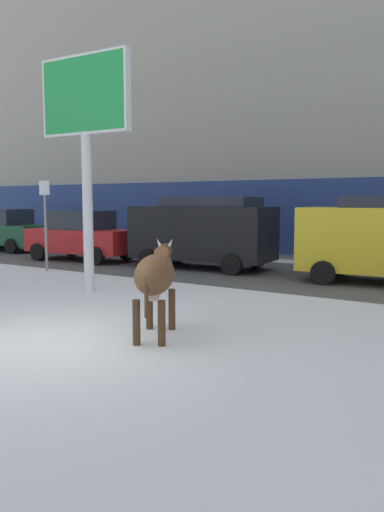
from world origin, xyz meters
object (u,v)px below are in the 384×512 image
Objects in this scene: cow_brown at (156,276)px; car_darkgreen_sedan at (5,230)px; billboard at (85,110)px; car_red_sedan at (82,236)px; car_black_van at (203,230)px; street_sign at (45,218)px; pedestrian_near_billboard at (167,233)px.

car_darkgreen_sedan reaches higher than cow_brown.
cow_brown is at bearing -31.46° from billboard.
car_black_van reaches higher than car_red_sedan.
car_black_van is at bearing -1.74° from car_darkgreen_sedan.
cow_brown is 0.34× the size of billboard.
car_red_sedan is at bearing -8.42° from car_darkgreen_sedan.
street_sign reaches higher than car_black_van.
cow_brown is 16.20m from car_darkgreen_sedan.
car_red_sedan is 1.53× the size of street_sign.
street_sign is (-3.76, 1.96, -2.64)m from billboard.
street_sign is at bearing -92.12° from pedestrian_near_billboard.
billboard is (-3.77, 2.31, 3.32)m from cow_brown.
billboard is 1.29× the size of car_red_sedan.
billboard is 7.54m from car_red_sedan.
cow_brown is 12.73m from pedestrian_near_billboard.
cow_brown is 11.09m from car_red_sedan.
car_red_sedan is 3.73m from pedestrian_near_billboard.
cow_brown is 1.09× the size of pedestrian_near_billboard.
car_darkgreen_sedan is at bearing 152.42° from street_sign.
car_darkgreen_sedan is 0.91× the size of car_black_van.
pedestrian_near_billboard is (1.34, 3.48, -0.03)m from car_red_sedan.
billboard is at bearing 148.54° from cow_brown.
car_darkgreen_sedan is 7.59m from street_sign.
billboard is at bearing -66.49° from pedestrian_near_billboard.
car_darkgreen_sedan is (-14.22, 7.77, -0.09)m from cow_brown.
cow_brown is 5.53m from billboard.
car_red_sedan is (-8.64, 6.94, -0.09)m from cow_brown.
billboard reaches higher than cow_brown.
billboard is 5.00m from street_sign.
car_red_sedan reaches higher than pedestrian_near_billboard.
billboard is 9.49m from pedestrian_near_billboard.
cow_brown is 0.44× the size of car_red_sedan.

